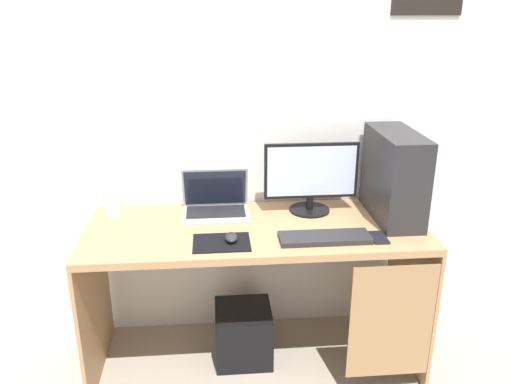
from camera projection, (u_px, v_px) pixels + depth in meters
The scene contains 12 objects.
ground_plane at pixel (256, 358), 2.77m from camera, with size 8.00×8.00×0.00m, color #9E9384.
wall_back at pixel (250, 105), 2.66m from camera, with size 4.00×0.05×2.60m.
desk at pixel (260, 255), 2.55m from camera, with size 1.65×0.65×0.78m.
pc_tower at pixel (394, 176), 2.54m from camera, with size 0.19×0.48×0.44m, color #232326.
monitor at pixel (311, 178), 2.62m from camera, with size 0.48×0.21×0.37m.
laptop at pixel (216, 205), 2.65m from camera, with size 0.34×0.25×0.23m.
speaker at pixel (111, 197), 2.61m from camera, with size 0.09×0.09×0.20m, color silver.
keyboard at pixel (325, 238), 2.36m from camera, with size 0.42×0.14×0.02m, color #232326.
mousepad at pixel (222, 243), 2.33m from camera, with size 0.26×0.20×0.01m, color black.
mouse_left at pixel (231, 237), 2.34m from camera, with size 0.06×0.10×0.03m, color #232326.
cell_phone at pixel (379, 238), 2.37m from camera, with size 0.07×0.13×0.01m, color black.
subwoofer at pixel (243, 333), 2.74m from camera, with size 0.29×0.29×0.29m, color black.
Camera 1 is at (-0.20, -2.28, 1.80)m, focal length 36.05 mm.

